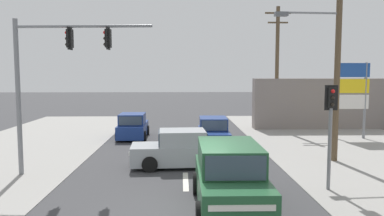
{
  "coord_description": "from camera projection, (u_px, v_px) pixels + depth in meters",
  "views": [
    {
      "loc": [
        -0.16,
        -10.41,
        3.93
      ],
      "look_at": [
        0.26,
        4.0,
        2.61
      ],
      "focal_mm": 35.0,
      "sensor_mm": 36.0,
      "label": 1
    }
  ],
  "objects": [
    {
      "name": "shopfront_wall_far",
      "position": [
        337.0,
        104.0,
        26.81
      ],
      "size": [
        12.0,
        1.0,
        3.6
      ],
      "primitive_type": "cube",
      "color": "gray",
      "rests_on": "ground"
    },
    {
      "name": "shopping_plaza_sign",
      "position": [
        351.0,
        90.0,
        22.41
      ],
      "size": [
        2.1,
        0.16,
        4.6
      ],
      "color": "slate",
      "rests_on": "ground"
    },
    {
      "name": "utility_pole_midground_right",
      "position": [
        335.0,
        51.0,
        16.42
      ],
      "size": [
        3.78,
        0.46,
        9.11
      ],
      "color": "brown",
      "rests_on": "ground"
    },
    {
      "name": "lane_dash_mid",
      "position": [
        186.0,
        181.0,
        13.71
      ],
      "size": [
        0.2,
        2.4,
        0.01
      ],
      "primitive_type": "cube",
      "color": "silver",
      "rests_on": "ground"
    },
    {
      "name": "ground_plane",
      "position": [
        187.0,
        211.0,
        10.73
      ],
      "size": [
        140.0,
        140.0,
        0.0
      ],
      "primitive_type": "plane",
      "color": "#3A3A3D"
    },
    {
      "name": "suv_receding_far",
      "position": [
        230.0,
        179.0,
        10.88
      ],
      "size": [
        2.08,
        4.55,
        1.9
      ],
      "color": "#235633",
      "rests_on": "ground"
    },
    {
      "name": "lane_dash_far",
      "position": [
        184.0,
        153.0,
        18.69
      ],
      "size": [
        0.2,
        2.4,
        0.01
      ],
      "primitive_type": "cube",
      "color": "silver",
      "rests_on": "ground"
    },
    {
      "name": "sedan_kerbside_parked",
      "position": [
        181.0,
        150.0,
        15.86
      ],
      "size": [
        4.31,
        2.05,
        1.56
      ],
      "color": "#A3A8AD",
      "rests_on": "ground"
    },
    {
      "name": "pedestal_signal_right_kerb",
      "position": [
        331.0,
        119.0,
        12.46
      ],
      "size": [
        0.44,
        0.29,
        3.56
      ],
      "color": "slate",
      "rests_on": "ground"
    },
    {
      "name": "hatchback_crossing_left",
      "position": [
        213.0,
        133.0,
        20.51
      ],
      "size": [
        1.85,
        3.68,
        1.53
      ],
      "color": "navy",
      "rests_on": "ground"
    },
    {
      "name": "utility_pole_background_right",
      "position": [
        277.0,
        65.0,
        26.14
      ],
      "size": [
        1.8,
        0.26,
        8.56
      ],
      "color": "brown",
      "rests_on": "ground"
    },
    {
      "name": "hatchback_oncoming_near",
      "position": [
        133.0,
        127.0,
        22.91
      ],
      "size": [
        1.81,
        3.65,
        1.53
      ],
      "color": "navy",
      "rests_on": "ground"
    },
    {
      "name": "traffic_signal_mast",
      "position": [
        50.0,
        68.0,
        14.17
      ],
      "size": [
        5.28,
        0.58,
        6.0
      ],
      "color": "slate",
      "rests_on": "ground"
    }
  ]
}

